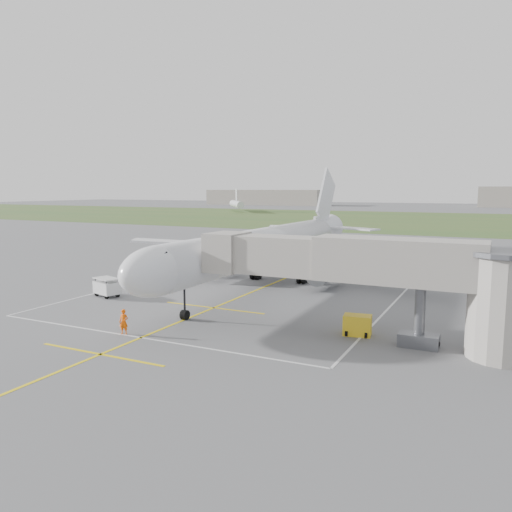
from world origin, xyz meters
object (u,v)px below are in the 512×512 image
at_px(airliner, 265,246).
at_px(jet_bridge, 386,274).
at_px(ramp_worker_nose, 124,322).
at_px(baggage_cart, 107,287).
at_px(ramp_worker_wing, 197,269).
at_px(gpu_unit, 357,325).

xyz_separation_m(airliner, jet_bridge, (15.72, -14.25, 0.35)).
xyz_separation_m(airliner, ramp_worker_nose, (-1.65, -20.60, -3.47)).
bearing_deg(airliner, baggage_cart, -136.18).
bearing_deg(ramp_worker_wing, jet_bridge, -159.09).
distance_m(gpu_unit, ramp_worker_wing, 28.01).
distance_m(airliner, ramp_worker_wing, 10.63).
height_order(airliner, gpu_unit, airliner).
relative_size(gpu_unit, baggage_cart, 0.70).
relative_size(gpu_unit, ramp_worker_nose, 1.15).
bearing_deg(gpu_unit, ramp_worker_wing, 138.88).
xyz_separation_m(gpu_unit, ramp_worker_nose, (-15.26, -7.25, 0.20)).
distance_m(airliner, gpu_unit, 19.42).
distance_m(ramp_worker_nose, ramp_worker_wing, 23.97).
height_order(jet_bridge, baggage_cart, jet_bridge).
bearing_deg(gpu_unit, baggage_cart, 167.34).
distance_m(baggage_cart, ramp_worker_nose, 13.75).
bearing_deg(baggage_cart, gpu_unit, 13.55).
height_order(airliner, baggage_cart, airliner).
bearing_deg(jet_bridge, ramp_worker_wing, 147.71).
height_order(jet_bridge, ramp_worker_nose, jet_bridge).
bearing_deg(jet_bridge, gpu_unit, 157.01).
distance_m(jet_bridge, ramp_worker_nose, 18.89).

